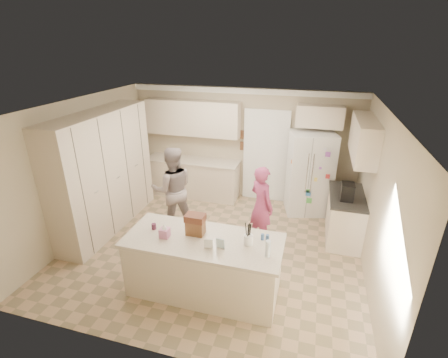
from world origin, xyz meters
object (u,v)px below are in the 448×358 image
(dollhouse_body, at_px, (196,227))
(teen_boy, at_px, (173,189))
(island_base, at_px, (204,266))
(tissue_box, at_px, (165,233))
(teen_girl, at_px, (261,205))
(refrigerator, at_px, (310,174))
(coffee_maker, at_px, (347,192))
(utensil_crock, at_px, (248,240))

(dollhouse_body, distance_m, teen_boy, 1.79)
(island_base, relative_size, teen_boy, 1.28)
(tissue_box, relative_size, dollhouse_body, 0.54)
(teen_boy, xyz_separation_m, teen_girl, (1.76, -0.01, -0.10))
(dollhouse_body, bearing_deg, refrigerator, 62.45)
(island_base, distance_m, teen_girl, 1.69)
(tissue_box, bearing_deg, coffee_maker, 37.57)
(coffee_maker, relative_size, tissue_box, 2.14)
(coffee_maker, distance_m, teen_boy, 3.25)
(coffee_maker, height_order, dollhouse_body, coffee_maker)
(coffee_maker, distance_m, tissue_box, 3.28)
(refrigerator, bearing_deg, utensil_crock, -117.61)
(refrigerator, height_order, teen_girl, refrigerator)
(refrigerator, bearing_deg, dollhouse_body, -131.49)
(island_base, bearing_deg, dollhouse_body, 146.31)
(coffee_maker, relative_size, island_base, 0.14)
(coffee_maker, height_order, teen_boy, teen_boy)
(utensil_crock, bearing_deg, refrigerator, 76.33)
(tissue_box, relative_size, teen_boy, 0.08)
(refrigerator, distance_m, tissue_box, 3.66)
(coffee_maker, bearing_deg, dollhouse_body, -140.71)
(refrigerator, height_order, tissue_box, refrigerator)
(coffee_maker, bearing_deg, teen_boy, -174.02)
(dollhouse_body, height_order, teen_boy, teen_boy)
(island_base, bearing_deg, coffee_maker, 42.83)
(utensil_crock, bearing_deg, island_base, -175.60)
(dollhouse_body, relative_size, teen_boy, 0.15)
(dollhouse_body, bearing_deg, coffee_maker, 39.29)
(island_base, relative_size, utensil_crock, 14.67)
(island_base, distance_m, utensil_crock, 0.86)
(coffee_maker, xyz_separation_m, island_base, (-2.05, -1.90, -0.63))
(teen_girl, bearing_deg, dollhouse_body, 104.31)
(utensil_crock, distance_m, teen_girl, 1.52)
(coffee_maker, bearing_deg, refrigerator, 121.23)
(coffee_maker, xyz_separation_m, tissue_box, (-2.60, -2.00, -0.07))
(utensil_crock, height_order, dollhouse_body, dollhouse_body)
(utensil_crock, bearing_deg, teen_boy, 140.34)
(refrigerator, distance_m, dollhouse_body, 3.29)
(coffee_maker, distance_m, teen_girl, 1.54)
(tissue_box, xyz_separation_m, teen_girl, (1.13, 1.65, -0.23))
(tissue_box, bearing_deg, utensil_crock, 7.13)
(coffee_maker, height_order, utensil_crock, coffee_maker)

